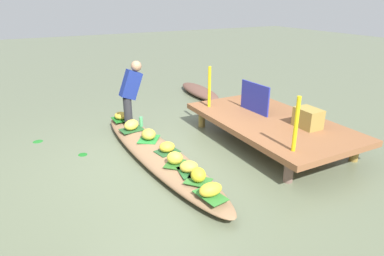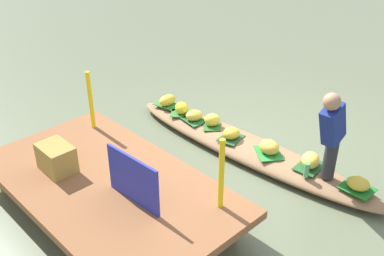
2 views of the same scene
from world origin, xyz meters
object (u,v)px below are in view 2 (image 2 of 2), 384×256
at_px(banana_bunch_2, 358,183).
at_px(banana_bunch_3, 167,100).
at_px(water_bottle, 307,170).
at_px(banana_bunch_7, 194,115).
at_px(produce_crate, 57,158).
at_px(banana_bunch_4, 212,120).
at_px(banana_bunch_5, 182,108).
at_px(banana_bunch_0, 310,160).
at_px(banana_bunch_6, 269,147).
at_px(banana_bunch_1, 231,133).
at_px(vendor_boat, 247,148).
at_px(market_banner, 133,180).
at_px(vendor_person, 332,131).

height_order(banana_bunch_2, banana_bunch_3, banana_bunch_3).
distance_m(banana_bunch_3, water_bottle, 2.71).
distance_m(banana_bunch_7, produce_crate, 2.36).
distance_m(banana_bunch_4, water_bottle, 1.72).
relative_size(banana_bunch_2, banana_bunch_5, 1.12).
xyz_separation_m(banana_bunch_0, banana_bunch_4, (1.63, 0.12, 0.00)).
xyz_separation_m(banana_bunch_6, banana_bunch_7, (1.38, 0.07, -0.01)).
distance_m(banana_bunch_1, banana_bunch_4, 0.45).
distance_m(vendor_boat, banana_bunch_2, 1.65).
relative_size(banana_bunch_4, water_bottle, 1.25).
distance_m(banana_bunch_0, banana_bunch_7, 1.96).
relative_size(banana_bunch_0, produce_crate, 0.67).
bearing_deg(produce_crate, banana_bunch_6, -118.44).
bearing_deg(banana_bunch_5, banana_bunch_3, -5.62).
distance_m(banana_bunch_7, market_banner, 2.40).
distance_m(banana_bunch_7, vendor_person, 2.31).
relative_size(banana_bunch_1, banana_bunch_5, 1.03).
relative_size(banana_bunch_1, banana_bunch_3, 0.81).
height_order(banana_bunch_0, water_bottle, banana_bunch_0).
relative_size(banana_bunch_4, market_banner, 0.31).
bearing_deg(water_bottle, banana_bunch_2, -158.40).
distance_m(banana_bunch_0, produce_crate, 3.16).
xyz_separation_m(banana_bunch_1, vendor_person, (-1.47, -0.07, 0.61)).
xyz_separation_m(banana_bunch_5, produce_crate, (-0.36, 2.35, 0.30)).
bearing_deg(produce_crate, banana_bunch_3, -72.59).
xyz_separation_m(banana_bunch_6, produce_crate, (1.30, 2.41, 0.30)).
bearing_deg(banana_bunch_6, produce_crate, 61.56).
xyz_separation_m(banana_bunch_4, water_bottle, (-1.72, 0.10, -0.00)).
bearing_deg(banana_bunch_4, banana_bunch_3, 1.37).
distance_m(vendor_boat, banana_bunch_6, 0.44).
height_order(banana_bunch_3, produce_crate, produce_crate).
bearing_deg(produce_crate, banana_bunch_1, -106.44).
distance_m(banana_bunch_5, produce_crate, 2.39).
xyz_separation_m(banana_bunch_3, banana_bunch_6, (-2.05, -0.02, 0.01)).
distance_m(banana_bunch_1, market_banner, 2.13).
relative_size(banana_bunch_5, market_banner, 0.32).
relative_size(vendor_boat, banana_bunch_7, 15.89).
bearing_deg(vendor_person, banana_bunch_7, 1.76).
distance_m(vendor_boat, banana_bunch_1, 0.31).
distance_m(vendor_boat, banana_bunch_0, 0.99).
bearing_deg(banana_bunch_0, water_bottle, 111.48).
bearing_deg(banana_bunch_0, vendor_boat, 5.99).
height_order(vendor_boat, banana_bunch_4, banana_bunch_4).
distance_m(banana_bunch_4, banana_bunch_6, 1.06).
relative_size(banana_bunch_6, produce_crate, 0.66).
bearing_deg(banana_bunch_4, banana_bunch_7, 12.92).
relative_size(banana_bunch_4, vendor_person, 0.20).
distance_m(banana_bunch_0, banana_bunch_3, 2.63).
xyz_separation_m(banana_bunch_3, produce_crate, (-0.75, 2.38, 0.31)).
xyz_separation_m(vendor_person, market_banner, (1.06, 2.11, -0.18)).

